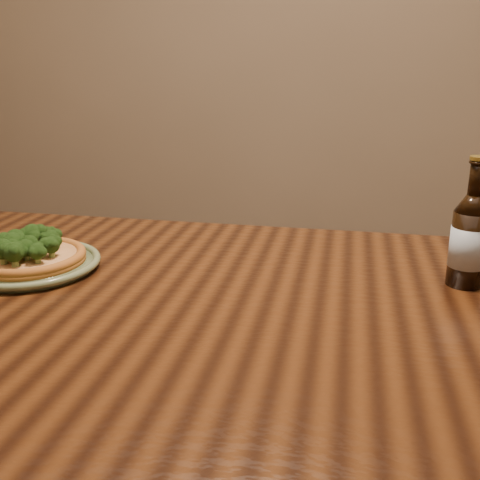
% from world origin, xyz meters
% --- Properties ---
extents(table, '(1.60, 0.90, 0.75)m').
position_xyz_m(table, '(0.00, 0.10, 0.66)').
color(table, '#3F200D').
rests_on(table, ground).
extents(plate, '(0.25, 0.25, 0.02)m').
position_xyz_m(plate, '(-0.44, 0.19, 0.76)').
color(plate, '#6B7B55').
rests_on(plate, table).
extents(pizza, '(0.20, 0.20, 0.07)m').
position_xyz_m(pizza, '(-0.44, 0.18, 0.78)').
color(pizza, '#AB6726').
rests_on(pizza, plate).
extents(beer_bottle, '(0.06, 0.06, 0.23)m').
position_xyz_m(beer_bottle, '(0.35, 0.26, 0.83)').
color(beer_bottle, black).
rests_on(beer_bottle, table).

